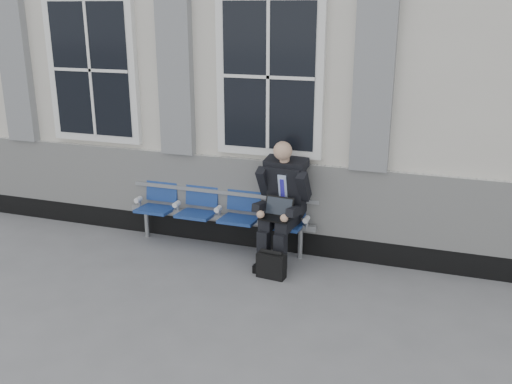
% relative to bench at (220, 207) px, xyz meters
% --- Properties ---
extents(ground, '(70.00, 70.00, 0.00)m').
position_rel_bench_xyz_m(ground, '(0.27, -1.32, -0.55)').
color(ground, slate).
rests_on(ground, ground).
extents(station_building, '(14.40, 4.40, 4.49)m').
position_rel_bench_xyz_m(station_building, '(0.25, 2.15, 1.67)').
color(station_building, silver).
rests_on(station_building, ground).
extents(bench, '(2.60, 0.47, 0.91)m').
position_rel_bench_xyz_m(bench, '(0.00, 0.00, 0.00)').
color(bench, '#9EA0A3').
rests_on(bench, ground).
extents(businessman, '(0.66, 0.88, 1.53)m').
position_rel_bench_xyz_m(businessman, '(0.89, -0.14, 0.26)').
color(businessman, black).
rests_on(businessman, ground).
extents(briefcase, '(0.35, 0.18, 0.35)m').
position_rel_bench_xyz_m(briefcase, '(0.92, -0.67, -0.39)').
color(briefcase, black).
rests_on(briefcase, ground).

